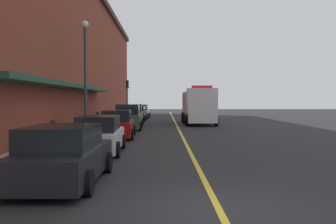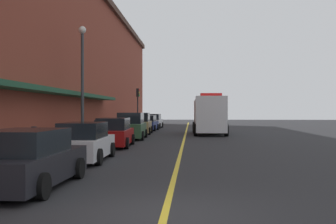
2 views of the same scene
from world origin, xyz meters
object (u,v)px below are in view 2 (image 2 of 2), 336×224
(parked_car_6, at_px, (153,121))
(traffic_light_near, at_px, (138,100))
(parked_car_1, at_px, (84,143))
(street_lamp_left, at_px, (82,71))
(parked_car_2, at_px, (114,133))
(parked_car_5, at_px, (147,123))
(parked_car_0, at_px, (27,160))
(parking_meter_0, at_px, (34,138))
(parking_meter_2, at_px, (138,120))
(box_truck, at_px, (209,115))
(parked_car_4, at_px, (140,124))
(parked_car_3, at_px, (131,127))
(parking_meter_1, at_px, (96,127))

(parked_car_6, height_order, traffic_light_near, traffic_light_near)
(parked_car_1, xyz_separation_m, street_lamp_left, (-2.07, 7.14, 3.65))
(parked_car_2, distance_m, parked_car_5, 18.28)
(parked_car_5, distance_m, street_lamp_left, 17.95)
(parked_car_0, xyz_separation_m, parking_meter_0, (-1.49, 4.12, 0.31))
(parked_car_0, height_order, parking_meter_2, parked_car_0)
(box_truck, xyz_separation_m, street_lamp_left, (-8.01, -11.66, 2.75))
(parked_car_4, xyz_separation_m, traffic_light_near, (-1.25, 7.78, 2.29))
(parked_car_0, xyz_separation_m, parking_meter_2, (-1.49, 32.75, 0.31))
(parked_car_4, xyz_separation_m, parked_car_6, (0.08, 11.56, -0.09))
(parked_car_1, xyz_separation_m, parking_meter_0, (-1.47, -1.64, 0.31))
(parked_car_3, bearing_deg, parked_car_5, -0.92)
(box_truck, bearing_deg, parked_car_0, -14.38)
(parked_car_5, distance_m, parking_meter_2, 2.74)
(parked_car_3, distance_m, parked_car_6, 17.84)
(parked_car_6, xyz_separation_m, traffic_light_near, (-1.34, -3.79, 2.38))
(street_lamp_left, bearing_deg, parked_car_0, -80.81)
(parked_car_3, xyz_separation_m, traffic_light_near, (-1.44, 14.05, 2.27))
(parked_car_3, bearing_deg, parked_car_4, -0.17)
(parking_meter_0, xyz_separation_m, parking_meter_2, (0.00, 28.63, 0.00))
(parking_meter_2, bearing_deg, traffic_light_near, -80.27)
(parked_car_3, relative_size, parked_car_4, 1.02)
(parked_car_6, relative_size, street_lamp_left, 0.63)
(parking_meter_1, xyz_separation_m, street_lamp_left, (-0.60, -0.78, 3.34))
(parking_meter_1, bearing_deg, parked_car_3, 72.18)
(parked_car_4, bearing_deg, parked_car_6, -2.43)
(parked_car_2, bearing_deg, parking_meter_0, 167.44)
(parked_car_0, relative_size, box_truck, 0.59)
(parked_car_0, height_order, street_lamp_left, street_lamp_left)
(parked_car_4, height_order, parking_meter_1, parked_car_4)
(parked_car_3, distance_m, parking_meter_0, 14.30)
(parked_car_2, xyz_separation_m, parking_meter_0, (-1.46, -7.97, 0.28))
(parking_meter_0, height_order, traffic_light_near, traffic_light_near)
(parked_car_6, bearing_deg, parked_car_0, -177.82)
(parked_car_0, bearing_deg, traffic_light_near, 3.23)
(parked_car_6, distance_m, parking_meter_0, 32.09)
(parked_car_4, xyz_separation_m, parked_car_5, (-0.01, 5.75, -0.13))
(parked_car_0, relative_size, parked_car_5, 1.06)
(parked_car_3, relative_size, parking_meter_1, 3.60)
(parked_car_4, height_order, traffic_light_near, traffic_light_near)
(parking_meter_0, relative_size, parking_meter_2, 1.00)
(parked_car_4, bearing_deg, parked_car_2, 178.67)
(parking_meter_0, bearing_deg, parked_car_5, 87.15)
(parked_car_0, xyz_separation_m, parked_car_2, (-0.02, 12.09, 0.03))
(parked_car_3, relative_size, street_lamp_left, 0.69)
(parked_car_3, height_order, street_lamp_left, street_lamp_left)
(parked_car_2, xyz_separation_m, parking_meter_1, (-1.46, 1.59, 0.28))
(parked_car_5, bearing_deg, box_truck, -131.58)
(parked_car_6, relative_size, traffic_light_near, 1.02)
(parked_car_2, xyz_separation_m, box_truck, (5.94, 12.47, 0.87))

